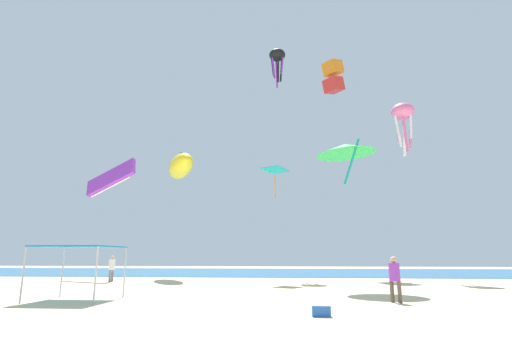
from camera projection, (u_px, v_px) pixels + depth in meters
ground at (228, 308)px, 13.97m from camera, size 110.00×110.00×0.10m
ocean_strip at (271, 272)px, 44.25m from camera, size 110.00×24.42×0.03m
canopy_tent at (80, 249)px, 16.35m from camera, size 3.03×2.71×2.22m
person_near_tent at (112, 266)px, 27.56m from camera, size 0.43×0.49×1.83m
person_leftmost at (395, 275)px, 15.27m from camera, size 0.42×0.42×1.78m
cooler_box at (321, 310)px, 11.68m from camera, size 0.57×0.37×0.35m
kite_octopus_pink at (403, 114)px, 32.61m from camera, size 2.67×2.67×4.47m
kite_box_orange at (333, 77)px, 40.99m from camera, size 2.46×2.43×3.69m
kite_diamond_teal at (275, 171)px, 28.74m from camera, size 2.19×2.19×2.26m
kite_delta_green at (346, 149)px, 22.85m from camera, size 3.69×3.66×2.84m
kite_parafoil_purple at (111, 178)px, 33.00m from camera, size 5.04×2.28×3.22m
kite_inflatable_yellow at (181, 166)px, 34.46m from camera, size 4.49×6.73×2.32m
kite_octopus_black at (277, 57)px, 41.15m from camera, size 2.20×2.20×4.08m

